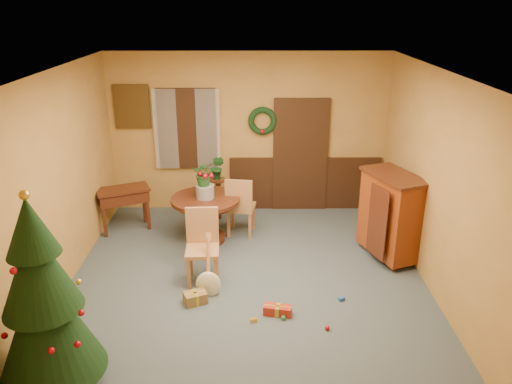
{
  "coord_description": "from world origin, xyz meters",
  "views": [
    {
      "loc": [
        0.09,
        -6.04,
        3.74
      ],
      "look_at": [
        0.12,
        0.4,
        1.23
      ],
      "focal_mm": 35.0,
      "sensor_mm": 36.0,
      "label": 1
    }
  ],
  "objects_px": {
    "dining_table": "(206,211)",
    "christmas_tree": "(43,300)",
    "chair_near": "(202,243)",
    "writing_desk": "(124,199)",
    "sideboard": "(391,214)"
  },
  "relations": [
    {
      "from": "dining_table",
      "to": "christmas_tree",
      "type": "xyz_separation_m",
      "value": [
        -1.26,
        -3.28,
        0.49
      ]
    },
    {
      "from": "chair_near",
      "to": "writing_desk",
      "type": "distance_m",
      "value": 2.2
    },
    {
      "from": "christmas_tree",
      "to": "writing_desk",
      "type": "bearing_deg",
      "value": 92.56
    },
    {
      "from": "dining_table",
      "to": "chair_near",
      "type": "distance_m",
      "value": 1.19
    },
    {
      "from": "chair_near",
      "to": "writing_desk",
      "type": "xyz_separation_m",
      "value": [
        -1.49,
        1.62,
        0.01
      ]
    },
    {
      "from": "writing_desk",
      "to": "sideboard",
      "type": "bearing_deg",
      "value": -13.12
    },
    {
      "from": "sideboard",
      "to": "chair_near",
      "type": "bearing_deg",
      "value": -167.21
    },
    {
      "from": "writing_desk",
      "to": "sideboard",
      "type": "height_order",
      "value": "sideboard"
    },
    {
      "from": "christmas_tree",
      "to": "sideboard",
      "type": "distance_m",
      "value": 4.93
    },
    {
      "from": "writing_desk",
      "to": "dining_table",
      "type": "bearing_deg",
      "value": -16.87
    },
    {
      "from": "dining_table",
      "to": "writing_desk",
      "type": "xyz_separation_m",
      "value": [
        -1.43,
        0.43,
        0.04
      ]
    },
    {
      "from": "writing_desk",
      "to": "christmas_tree",
      "type": "bearing_deg",
      "value": -87.44
    },
    {
      "from": "dining_table",
      "to": "sideboard",
      "type": "height_order",
      "value": "sideboard"
    },
    {
      "from": "christmas_tree",
      "to": "sideboard",
      "type": "relative_size",
      "value": 1.6
    },
    {
      "from": "dining_table",
      "to": "christmas_tree",
      "type": "distance_m",
      "value": 3.55
    }
  ]
}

